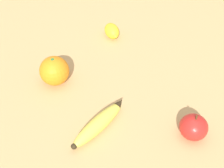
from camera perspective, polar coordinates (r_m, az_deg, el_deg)
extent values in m
plane|color=tan|center=(0.89, 2.37, -2.29)|extent=(3.00, 3.00, 0.00)
ellipsoid|color=#DBCC4C|center=(0.80, -2.50, -7.31)|extent=(0.08, 0.18, 0.04)
cone|color=#2D2314|center=(0.84, 1.42, -3.47)|extent=(0.03, 0.03, 0.03)
sphere|color=#2D2314|center=(0.77, -6.97, -11.26)|extent=(0.02, 0.02, 0.02)
sphere|color=orange|center=(0.92, -10.49, 2.39)|extent=(0.09, 0.09, 0.09)
cylinder|color=#337A33|center=(0.89, -10.83, 4.36)|extent=(0.01, 0.01, 0.00)
ellipsoid|color=red|center=(0.80, 14.68, -7.64)|extent=(0.07, 0.07, 0.06)
cylinder|color=#4C3319|center=(0.78, 15.19, -5.92)|extent=(0.00, 0.00, 0.01)
ellipsoid|color=yellow|center=(1.09, -0.03, 9.69)|extent=(0.08, 0.06, 0.05)
sphere|color=yellow|center=(1.07, 0.60, 8.73)|extent=(0.01, 0.01, 0.01)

